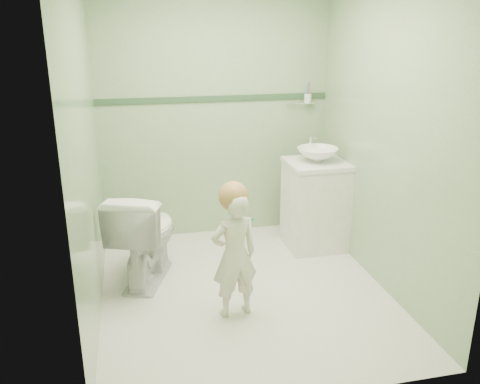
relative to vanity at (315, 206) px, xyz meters
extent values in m
plane|color=beige|center=(-0.84, -0.70, -0.40)|extent=(2.50, 2.50, 0.00)
cube|color=#8CB07D|center=(-0.84, 0.55, 0.80)|extent=(2.20, 0.04, 2.40)
cube|color=#8CB07D|center=(-0.84, -1.95, 0.80)|extent=(2.20, 0.04, 2.40)
cube|color=#8CB07D|center=(-1.94, -0.70, 0.80)|extent=(0.04, 2.50, 2.40)
cube|color=#8CB07D|center=(0.26, -0.70, 0.80)|extent=(0.04, 2.50, 2.40)
cube|color=#2E4E30|center=(-0.84, 0.54, 0.95)|extent=(2.20, 0.02, 0.05)
cube|color=silver|center=(0.00, 0.00, 0.00)|extent=(0.52, 0.50, 0.80)
cube|color=white|center=(0.00, 0.00, 0.41)|extent=(0.54, 0.52, 0.04)
imported|color=white|center=(0.00, 0.00, 0.49)|extent=(0.37, 0.37, 0.13)
cylinder|color=silver|center=(0.00, 0.20, 0.55)|extent=(0.03, 0.03, 0.18)
cylinder|color=silver|center=(0.00, 0.15, 0.63)|extent=(0.02, 0.12, 0.02)
cylinder|color=silver|center=(0.00, 0.50, 0.88)|extent=(0.26, 0.02, 0.02)
cylinder|color=silver|center=(0.06, 0.48, 0.93)|extent=(0.07, 0.07, 0.09)
cylinder|color=#DE5441|center=(0.07, 0.49, 1.00)|extent=(0.01, 0.01, 0.17)
cylinder|color=blue|center=(0.05, 0.47, 1.00)|extent=(0.01, 0.01, 0.17)
imported|color=white|center=(-1.58, -0.32, -0.01)|extent=(0.67, 0.88, 0.79)
imported|color=white|center=(-0.98, -1.00, 0.07)|extent=(0.38, 0.28, 0.93)
sphere|color=#A97A41|center=(-0.98, -0.98, 0.50)|extent=(0.21, 0.21, 0.21)
cylinder|color=#059873|center=(-0.88, -1.11, 0.37)|extent=(0.05, 0.14, 0.06)
cube|color=white|center=(-0.95, -1.08, 0.41)|extent=(0.03, 0.03, 0.02)
camera|label=1|loc=(-1.63, -4.12, 1.61)|focal=37.40mm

